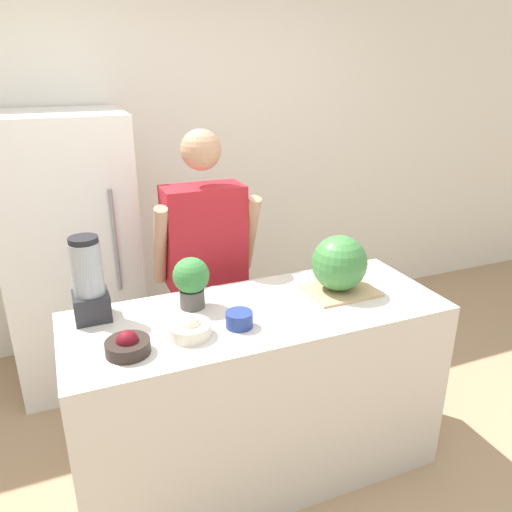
# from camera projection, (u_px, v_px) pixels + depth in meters

# --- Properties ---
(wall_back) EXTENTS (8.00, 0.06, 2.60)m
(wall_back) POSITION_uv_depth(u_px,v_px,m) (168.00, 159.00, 3.52)
(wall_back) COLOR white
(wall_back) RESTS_ON ground_plane
(counter_island) EXTENTS (1.72, 0.65, 0.90)m
(counter_island) POSITION_uv_depth(u_px,v_px,m) (259.00, 393.00, 2.41)
(counter_island) COLOR beige
(counter_island) RESTS_ON ground_plane
(refrigerator) EXTENTS (0.76, 0.74, 1.69)m
(refrigerator) POSITION_uv_depth(u_px,v_px,m) (72.00, 253.00, 3.08)
(refrigerator) COLOR white
(refrigerator) RESTS_ON ground_plane
(person) EXTENTS (0.57, 0.26, 1.63)m
(person) POSITION_uv_depth(u_px,v_px,m) (206.00, 274.00, 2.80)
(person) COLOR #333338
(person) RESTS_ON ground_plane
(cutting_board) EXTENTS (0.33, 0.26, 0.01)m
(cutting_board) POSITION_uv_depth(u_px,v_px,m) (340.00, 290.00, 2.42)
(cutting_board) COLOR tan
(cutting_board) RESTS_ON counter_island
(watermelon) EXTENTS (0.27, 0.27, 0.27)m
(watermelon) POSITION_uv_depth(u_px,v_px,m) (339.00, 263.00, 2.38)
(watermelon) COLOR #3D7F3D
(watermelon) RESTS_ON cutting_board
(bowl_cherries) EXTENTS (0.17, 0.17, 0.10)m
(bowl_cherries) POSITION_uv_depth(u_px,v_px,m) (128.00, 345.00, 1.90)
(bowl_cherries) COLOR #2D231E
(bowl_cherries) RESTS_ON counter_island
(bowl_cream) EXTENTS (0.18, 0.18, 0.10)m
(bowl_cream) POSITION_uv_depth(u_px,v_px,m) (189.00, 328.00, 2.02)
(bowl_cream) COLOR beige
(bowl_cream) RESTS_ON counter_island
(bowl_small_blue) EXTENTS (0.12, 0.12, 0.07)m
(bowl_small_blue) POSITION_uv_depth(u_px,v_px,m) (239.00, 319.00, 2.09)
(bowl_small_blue) COLOR navy
(bowl_small_blue) RESTS_ON counter_island
(blender) EXTENTS (0.15, 0.15, 0.37)m
(blender) POSITION_uv_depth(u_px,v_px,m) (89.00, 282.00, 2.11)
(blender) COLOR #28282D
(blender) RESTS_ON counter_island
(potted_plant) EXTENTS (0.16, 0.16, 0.24)m
(potted_plant) POSITION_uv_depth(u_px,v_px,m) (191.00, 280.00, 2.22)
(potted_plant) COLOR #514C47
(potted_plant) RESTS_ON counter_island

